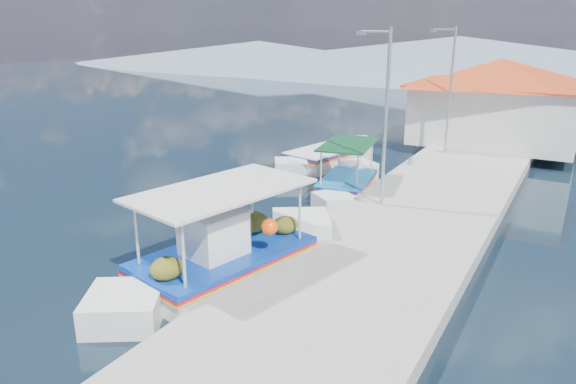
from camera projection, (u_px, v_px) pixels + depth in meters
The scene contains 10 objects.
ground at pixel (242, 213), 19.41m from camera, with size 160.00×160.00×0.00m, color black.
quay at pixel (446, 188), 21.53m from camera, with size 5.00×44.00×0.50m, color #A8A59D.
bollards at pixel (390, 176), 21.78m from camera, with size 0.20×17.20×0.30m.
main_caique at pixel (226, 258), 14.35m from camera, with size 3.72×8.33×2.81m.
caique_green_canopy at pixel (348, 184), 21.66m from camera, with size 2.50×6.03×2.29m.
caique_blue_hull at pixel (325, 159), 25.84m from camera, with size 3.04×6.92×1.26m.
harbor_building at pixel (498, 100), 28.09m from camera, with size 10.49×10.49×4.40m.
lamp_post_near at pixel (384, 109), 17.79m from camera, with size 1.21×0.14×6.00m.
lamp_post_far at pixel (449, 84), 25.25m from camera, with size 1.21×0.14×6.00m.
mountain_ridge at pixel (558, 65), 62.15m from camera, with size 171.40×96.00×5.50m.
Camera 1 is at (10.51, -15.06, 6.56)m, focal length 33.18 mm.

